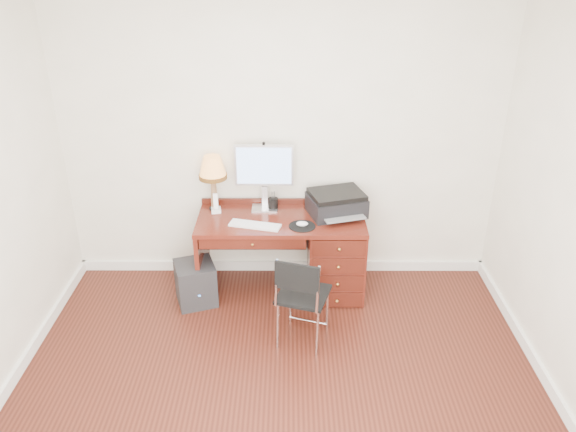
{
  "coord_description": "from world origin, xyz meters",
  "views": [
    {
      "loc": [
        0.07,
        -3.09,
        2.99
      ],
      "look_at": [
        0.06,
        1.2,
        0.87
      ],
      "focal_mm": 35.0,
      "sensor_mm": 36.0,
      "label": 1
    }
  ],
  "objects_px": {
    "printer": "(336,203)",
    "equipment_box": "(196,283)",
    "desk": "(316,251)",
    "chair": "(304,292)",
    "leg_lamp": "(213,171)",
    "phone": "(216,207)",
    "monitor": "(264,169)"
  },
  "relations": [
    {
      "from": "monitor",
      "to": "equipment_box",
      "type": "height_order",
      "value": "monitor"
    },
    {
      "from": "leg_lamp",
      "to": "chair",
      "type": "xyz_separation_m",
      "value": [
        0.8,
        -0.98,
        -0.63
      ]
    },
    {
      "from": "equipment_box",
      "to": "phone",
      "type": "bearing_deg",
      "value": 42.93
    },
    {
      "from": "desk",
      "to": "printer",
      "type": "xyz_separation_m",
      "value": [
        0.18,
        0.09,
        0.44
      ]
    },
    {
      "from": "phone",
      "to": "equipment_box",
      "type": "height_order",
      "value": "phone"
    },
    {
      "from": "phone",
      "to": "chair",
      "type": "bearing_deg",
      "value": -59.51
    },
    {
      "from": "phone",
      "to": "equipment_box",
      "type": "distance_m",
      "value": 0.72
    },
    {
      "from": "phone",
      "to": "equipment_box",
      "type": "relative_size",
      "value": 0.46
    },
    {
      "from": "desk",
      "to": "equipment_box",
      "type": "relative_size",
      "value": 3.82
    },
    {
      "from": "phone",
      "to": "chair",
      "type": "xyz_separation_m",
      "value": [
        0.78,
        -0.93,
        -0.31
      ]
    },
    {
      "from": "monitor",
      "to": "leg_lamp",
      "type": "xyz_separation_m",
      "value": [
        -0.46,
        -0.04,
        -0.0
      ]
    },
    {
      "from": "phone",
      "to": "equipment_box",
      "type": "xyz_separation_m",
      "value": [
        -0.18,
        -0.33,
        -0.61
      ]
    },
    {
      "from": "printer",
      "to": "leg_lamp",
      "type": "bearing_deg",
      "value": 159.07
    },
    {
      "from": "printer",
      "to": "equipment_box",
      "type": "height_order",
      "value": "printer"
    },
    {
      "from": "monitor",
      "to": "chair",
      "type": "distance_m",
      "value": 1.25
    },
    {
      "from": "printer",
      "to": "equipment_box",
      "type": "distance_m",
      "value": 1.47
    },
    {
      "from": "printer",
      "to": "leg_lamp",
      "type": "relative_size",
      "value": 1.09
    },
    {
      "from": "desk",
      "to": "printer",
      "type": "bearing_deg",
      "value": 27.11
    },
    {
      "from": "equipment_box",
      "to": "desk",
      "type": "bearing_deg",
      "value": -7.89
    },
    {
      "from": "equipment_box",
      "to": "chair",
      "type": "bearing_deg",
      "value": -50.57
    },
    {
      "from": "printer",
      "to": "chair",
      "type": "xyz_separation_m",
      "value": [
        -0.31,
        -0.9,
        -0.36
      ]
    },
    {
      "from": "printer",
      "to": "equipment_box",
      "type": "xyz_separation_m",
      "value": [
        -1.27,
        -0.3,
        -0.66
      ]
    },
    {
      "from": "chair",
      "to": "desk",
      "type": "bearing_deg",
      "value": 97.74
    },
    {
      "from": "printer",
      "to": "equipment_box",
      "type": "relative_size",
      "value": 1.45
    },
    {
      "from": "desk",
      "to": "printer",
      "type": "height_order",
      "value": "printer"
    },
    {
      "from": "chair",
      "to": "equipment_box",
      "type": "height_order",
      "value": "chair"
    },
    {
      "from": "printer",
      "to": "leg_lamp",
      "type": "height_order",
      "value": "leg_lamp"
    },
    {
      "from": "leg_lamp",
      "to": "chair",
      "type": "distance_m",
      "value": 1.42
    },
    {
      "from": "leg_lamp",
      "to": "equipment_box",
      "type": "height_order",
      "value": "leg_lamp"
    },
    {
      "from": "monitor",
      "to": "leg_lamp",
      "type": "relative_size",
      "value": 1.18
    },
    {
      "from": "desk",
      "to": "chair",
      "type": "bearing_deg",
      "value": -99.55
    },
    {
      "from": "desk",
      "to": "chair",
      "type": "xyz_separation_m",
      "value": [
        -0.14,
        -0.81,
        0.09
      ]
    }
  ]
}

